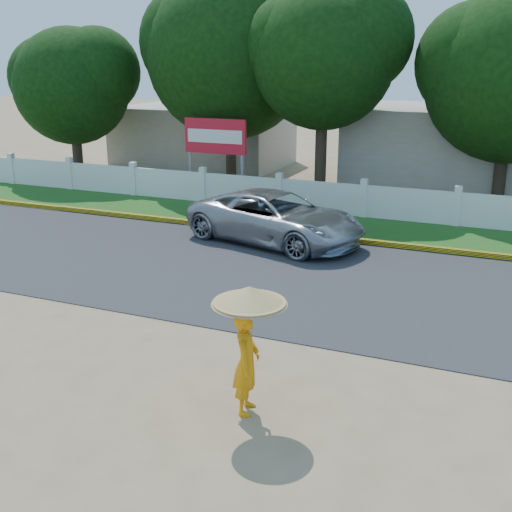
# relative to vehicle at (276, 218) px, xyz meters

# --- Properties ---
(ground) EXTENTS (120.00, 120.00, 0.00)m
(ground) POSITION_rel_vehicle_xyz_m (1.61, -7.28, -0.73)
(ground) COLOR #9E8460
(ground) RESTS_ON ground
(road) EXTENTS (60.00, 7.00, 0.02)m
(road) POSITION_rel_vehicle_xyz_m (1.61, -2.78, -0.72)
(road) COLOR #38383A
(road) RESTS_ON ground
(grass_verge) EXTENTS (60.00, 3.50, 0.03)m
(grass_verge) POSITION_rel_vehicle_xyz_m (1.61, 2.47, -0.72)
(grass_verge) COLOR #2D601E
(grass_verge) RESTS_ON ground
(curb) EXTENTS (40.00, 0.18, 0.16)m
(curb) POSITION_rel_vehicle_xyz_m (1.61, 0.77, -0.65)
(curb) COLOR yellow
(curb) RESTS_ON ground
(fence) EXTENTS (40.00, 0.10, 1.10)m
(fence) POSITION_rel_vehicle_xyz_m (1.61, 3.92, -0.18)
(fence) COLOR silver
(fence) RESTS_ON ground
(building_near) EXTENTS (10.00, 6.00, 3.20)m
(building_near) POSITION_rel_vehicle_xyz_m (4.61, 10.72, 0.87)
(building_near) COLOR #B7AD99
(building_near) RESTS_ON ground
(building_far) EXTENTS (8.00, 5.00, 2.80)m
(building_far) POSITION_rel_vehicle_xyz_m (-8.39, 11.72, 0.67)
(building_far) COLOR #B7AD99
(building_far) RESTS_ON ground
(vehicle) EXTENTS (5.71, 3.69, 1.46)m
(vehicle) POSITION_rel_vehicle_xyz_m (0.00, 0.00, 0.00)
(vehicle) COLOR #9EA0A6
(vehicle) RESTS_ON ground
(monk_with_parasol) EXTENTS (1.12, 1.12, 2.03)m
(monk_with_parasol) POSITION_rel_vehicle_xyz_m (2.97, -8.81, 0.59)
(monk_with_parasol) COLOR orange
(monk_with_parasol) RESTS_ON ground
(billboard) EXTENTS (2.50, 0.13, 2.95)m
(billboard) POSITION_rel_vehicle_xyz_m (-4.40, 5.02, 1.41)
(billboard) COLOR gray
(billboard) RESTS_ON ground
(tree_row) EXTENTS (34.25, 7.79, 8.67)m
(tree_row) POSITION_rel_vehicle_xyz_m (2.54, 7.28, 4.22)
(tree_row) COLOR #473828
(tree_row) RESTS_ON ground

